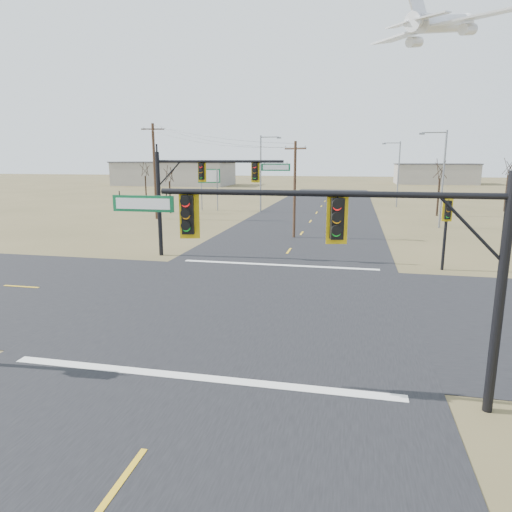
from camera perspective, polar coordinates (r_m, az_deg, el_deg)
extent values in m
plane|color=brown|center=(20.79, -0.52, -5.80)|extent=(320.00, 320.00, 0.00)
cube|color=black|center=(20.79, -0.52, -5.77)|extent=(160.00, 14.00, 0.02)
cube|color=black|center=(20.79, -0.52, -5.76)|extent=(14.00, 160.00, 0.02)
cube|color=silver|center=(14.08, -7.41, -14.79)|extent=(12.00, 0.40, 0.01)
cube|color=silver|center=(27.89, 2.84, -1.12)|extent=(12.00, 0.40, 0.01)
cylinder|color=black|center=(12.67, 28.20, -4.57)|extent=(0.24, 0.24, 6.10)
cylinder|color=black|center=(11.75, 8.42, 7.72)|extent=(8.72, 0.16, 0.16)
cube|color=#0D5E33|center=(13.06, -13.93, 6.38)|extent=(1.80, 0.05, 0.45)
cylinder|color=black|center=(31.00, -12.01, 6.29)|extent=(0.27, 0.27, 6.82)
cylinder|color=black|center=(29.41, -4.70, 11.71)|extent=(8.29, 0.18, 0.18)
cube|color=#0D5E33|center=(28.58, 2.48, 11.03)|extent=(1.80, 0.05, 0.45)
cylinder|color=black|center=(28.54, 22.54, 2.38)|extent=(0.17, 0.17, 4.07)
cylinder|color=#4A301F|center=(37.50, 4.85, 8.19)|extent=(0.22, 0.22, 7.78)
cube|color=#4A301F|center=(37.42, 4.94, 13.22)|extent=(1.81, 0.82, 0.12)
cylinder|color=#4A301F|center=(50.55, -12.55, 10.21)|extent=(0.29, 0.29, 10.04)
cube|color=#4A301F|center=(50.63, -12.78, 15.21)|extent=(2.44, 0.55, 0.12)
cylinder|color=slate|center=(58.49, -6.82, 8.23)|extent=(0.14, 0.14, 5.18)
cylinder|color=slate|center=(57.85, -4.86, 8.23)|extent=(0.14, 0.14, 5.18)
cube|color=#0D5E33|center=(58.08, -5.88, 9.93)|extent=(2.72, 0.64, 1.73)
cylinder|color=slate|center=(46.21, 22.33, 8.79)|extent=(0.18, 0.18, 8.95)
cylinder|color=slate|center=(46.06, 21.41, 14.18)|extent=(2.15, 0.11, 0.11)
cube|color=slate|center=(45.91, 20.03, 14.17)|extent=(0.50, 0.24, 0.16)
cylinder|color=slate|center=(65.04, 17.37, 9.69)|extent=(0.17, 0.17, 8.68)
cylinder|color=slate|center=(64.96, 16.66, 13.39)|extent=(2.08, 0.10, 0.10)
cube|color=slate|center=(64.89, 15.72, 13.36)|extent=(0.48, 0.22, 0.16)
cylinder|color=slate|center=(55.82, 0.59, 10.16)|extent=(0.18, 0.18, 9.13)
cylinder|color=slate|center=(55.65, 1.74, 14.65)|extent=(2.19, 0.11, 0.11)
cube|color=slate|center=(55.46, 2.89, 14.54)|extent=(0.51, 0.24, 0.16)
cylinder|color=black|center=(55.85, -10.69, 7.22)|extent=(0.19, 0.19, 3.79)
cylinder|color=black|center=(65.39, -13.59, 7.91)|extent=(0.19, 0.19, 4.13)
cylinder|color=black|center=(56.30, 21.82, 6.84)|extent=(0.22, 0.22, 4.25)
cylinder|color=black|center=(64.59, 28.78, 6.91)|extent=(0.20, 0.20, 4.54)
cube|color=gray|center=(118.02, -10.15, 10.07)|extent=(28.00, 14.00, 5.50)
cube|color=gray|center=(131.02, 21.46, 9.50)|extent=(20.00, 12.00, 5.00)
cylinder|color=silver|center=(92.39, 22.15, 25.36)|extent=(5.65, 5.78, 11.85)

